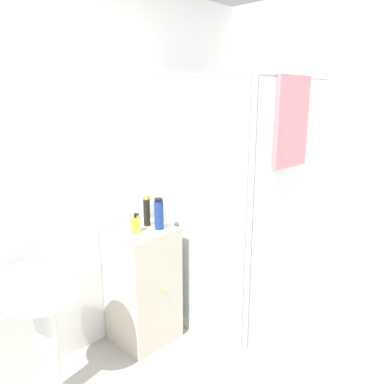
{
  "coord_description": "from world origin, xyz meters",
  "views": [
    {
      "loc": [
        -1.05,
        -0.52,
        1.76
      ],
      "look_at": [
        0.6,
        1.11,
        1.16
      ],
      "focal_mm": 35.0,
      "sensor_mm": 36.0,
      "label": 1
    }
  ],
  "objects_px": {
    "soap_dispenser": "(136,225)",
    "shampoo_bottle_blue": "(159,214)",
    "sink": "(43,303)",
    "shampoo_bottle_tall_black": "(147,211)",
    "lotion_bottle_white": "(129,220)"
  },
  "relations": [
    {
      "from": "soap_dispenser",
      "to": "shampoo_bottle_blue",
      "type": "bearing_deg",
      "value": -21.6
    },
    {
      "from": "sink",
      "to": "shampoo_bottle_tall_black",
      "type": "distance_m",
      "value": 0.91
    },
    {
      "from": "shampoo_bottle_blue",
      "to": "lotion_bottle_white",
      "type": "bearing_deg",
      "value": 128.77
    },
    {
      "from": "shampoo_bottle_tall_black",
      "to": "shampoo_bottle_blue",
      "type": "height_order",
      "value": "shampoo_bottle_blue"
    },
    {
      "from": "sink",
      "to": "shampoo_bottle_tall_black",
      "type": "relative_size",
      "value": 4.38
    },
    {
      "from": "shampoo_bottle_tall_black",
      "to": "lotion_bottle_white",
      "type": "relative_size",
      "value": 1.51
    },
    {
      "from": "soap_dispenser",
      "to": "lotion_bottle_white",
      "type": "height_order",
      "value": "lotion_bottle_white"
    },
    {
      "from": "shampoo_bottle_blue",
      "to": "shampoo_bottle_tall_black",
      "type": "bearing_deg",
      "value": 96.97
    },
    {
      "from": "soap_dispenser",
      "to": "shampoo_bottle_blue",
      "type": "height_order",
      "value": "shampoo_bottle_blue"
    },
    {
      "from": "shampoo_bottle_blue",
      "to": "sink",
      "type": "bearing_deg",
      "value": 179.63
    },
    {
      "from": "shampoo_bottle_blue",
      "to": "lotion_bottle_white",
      "type": "distance_m",
      "value": 0.22
    },
    {
      "from": "soap_dispenser",
      "to": "shampoo_bottle_tall_black",
      "type": "relative_size",
      "value": 0.63
    },
    {
      "from": "shampoo_bottle_tall_black",
      "to": "lotion_bottle_white",
      "type": "height_order",
      "value": "shampoo_bottle_tall_black"
    },
    {
      "from": "sink",
      "to": "lotion_bottle_white",
      "type": "height_order",
      "value": "lotion_bottle_white"
    },
    {
      "from": "soap_dispenser",
      "to": "shampoo_bottle_blue",
      "type": "xyz_separation_m",
      "value": [
        0.16,
        -0.06,
        0.05
      ]
    }
  ]
}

